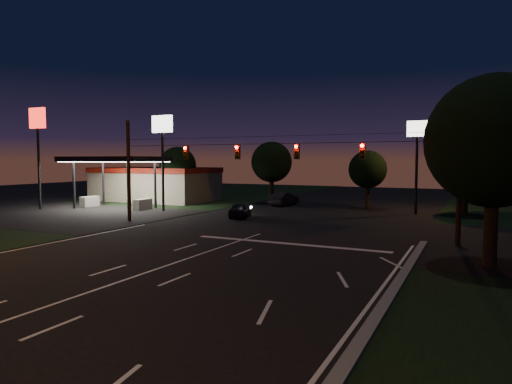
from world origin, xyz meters
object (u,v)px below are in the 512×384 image
Objects in this scene: utility_pole_right at (457,246)px; car_oncoming_a at (240,210)px; car_oncoming_b at (284,199)px; tree_right_near at (494,143)px.

utility_pole_right is 2.41× the size of car_oncoming_a.
car_oncoming_a is 0.85× the size of car_oncoming_b.
tree_right_near is 22.29m from car_oncoming_a.
utility_pole_right reaches higher than car_oncoming_b.
tree_right_near is 1.99× the size of car_oncoming_b.
car_oncoming_a is 11.24m from car_oncoming_b.
tree_right_near is at bearing 133.57° from car_oncoming_a.
utility_pole_right is 7.61m from tree_right_near.
car_oncoming_a is (-17.23, 6.09, 0.63)m from utility_pole_right.
car_oncoming_a is (-18.76, 10.93, -5.04)m from tree_right_near.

